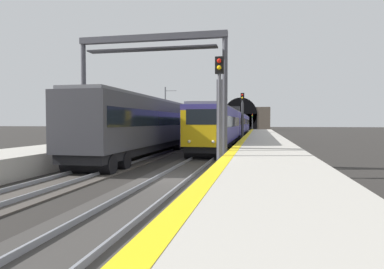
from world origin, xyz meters
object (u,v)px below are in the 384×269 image
object	(u,v)px
train_main_approaching	(234,124)
catenary_mast_near	(165,112)
railway_signal_near	(219,108)
railway_signal_far	(252,121)
train_adjacent_platform	(194,123)
railway_signal_mid	(242,115)
overhead_signal_gantry	(151,68)

from	to	relation	value
train_main_approaching	catenary_mast_near	bearing A→B (deg)	-100.18
railway_signal_near	railway_signal_far	bearing A→B (deg)	-180.00
train_adjacent_platform	railway_signal_mid	bearing A→B (deg)	-132.20
overhead_signal_gantry	catenary_mast_near	world-z (taller)	catenary_mast_near
train_main_approaching	overhead_signal_gantry	bearing A→B (deg)	-4.18
railway_signal_far	catenary_mast_near	world-z (taller)	catenary_mast_near
railway_signal_far	catenary_mast_near	xyz separation A→B (m)	(-38.01, 12.81, 1.22)
overhead_signal_gantry	railway_signal_mid	bearing A→B (deg)	-13.07
railway_signal_mid	catenary_mast_near	xyz separation A→B (m)	(15.43, 12.81, 0.87)
railway_signal_near	overhead_signal_gantry	distance (m)	5.56
railway_signal_near	railway_signal_far	xyz separation A→B (m)	(74.15, -0.00, -0.27)
railway_signal_far	catenary_mast_near	size ratio (longest dim) A/B	0.59
train_main_approaching	overhead_signal_gantry	distance (m)	31.56
train_main_approaching	railway_signal_far	distance (m)	40.00
railway_signal_mid	overhead_signal_gantry	bearing A→B (deg)	-13.07
railway_signal_far	overhead_signal_gantry	world-z (taller)	overhead_signal_gantry
railway_signal_mid	catenary_mast_near	distance (m)	20.07
train_main_approaching	railway_signal_mid	xyz separation A→B (m)	(-13.49, -1.90, 1.03)
railway_signal_far	catenary_mast_near	distance (m)	40.13
railway_signal_near	train_main_approaching	bearing A→B (deg)	-176.82
railway_signal_near	railway_signal_mid	xyz separation A→B (m)	(20.71, -0.00, 0.08)
catenary_mast_near	railway_signal_far	bearing A→B (deg)	-18.62
train_adjacent_platform	railway_signal_near	size ratio (longest dim) A/B	10.27
catenary_mast_near	train_main_approaching	bearing A→B (deg)	-100.08
overhead_signal_gantry	railway_signal_near	bearing A→B (deg)	-124.98
train_adjacent_platform	railway_signal_near	world-z (taller)	railway_signal_near
railway_signal_mid	railway_signal_far	bearing A→B (deg)	-180.00
railway_signal_far	railway_signal_mid	bearing A→B (deg)	0.00
train_main_approaching	overhead_signal_gantry	size ratio (longest dim) A/B	6.63
railway_signal_near	railway_signal_mid	distance (m)	20.71
railway_signal_near	railway_signal_far	distance (m)	74.15
railway_signal_mid	railway_signal_far	distance (m)	53.44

